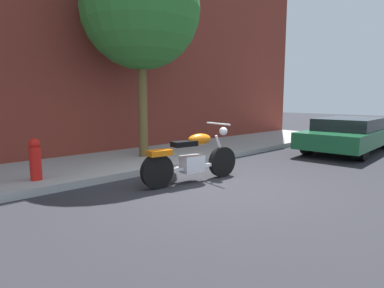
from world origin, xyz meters
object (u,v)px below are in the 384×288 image
motorcycle (192,159)px  fire_hydrant (35,163)px  parked_car_green (350,134)px  street_tree (141,10)px

motorcycle → fire_hydrant: 2.85m
motorcycle → fire_hydrant: bearing=144.5°
motorcycle → parked_car_green: size_ratio=0.48×
motorcycle → fire_hydrant: size_ratio=2.39×
parked_car_green → fire_hydrant: 8.65m
motorcycle → fire_hydrant: motorcycle is taller
street_tree → fire_hydrant: (-2.84, -0.69, -3.29)m
motorcycle → parked_car_green: motorcycle is taller
parked_car_green → fire_hydrant: size_ratio=4.99×
motorcycle → street_tree: street_tree is taller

